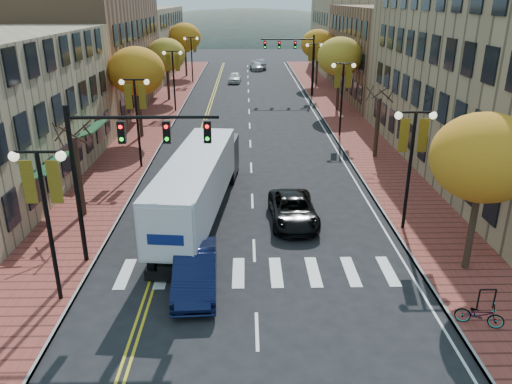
{
  "coord_description": "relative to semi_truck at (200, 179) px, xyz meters",
  "views": [
    {
      "loc": [
        -0.33,
        -16.5,
        10.93
      ],
      "look_at": [
        0.13,
        5.79,
        2.2
      ],
      "focal_mm": 35.0,
      "sensor_mm": 36.0,
      "label": 1
    }
  ],
  "objects": [
    {
      "name": "traffic_mast_far",
      "position": [
        8.21,
        34.07,
        2.8
      ],
      "size": [
        6.1,
        0.34,
        7.0
      ],
      "color": "black",
      "rests_on": "ground"
    },
    {
      "name": "lamp_left_c",
      "position": [
        -4.77,
        26.08,
        2.17
      ],
      "size": [
        1.96,
        0.36,
        6.05
      ],
      "color": "black",
      "rests_on": "ground"
    },
    {
      "name": "tree_right_d",
      "position": [
        11.73,
        42.08,
        3.17
      ],
      "size": [
        4.35,
        4.35,
        7.0
      ],
      "color": "#382619",
      "rests_on": "sidewalk_right"
    },
    {
      "name": "bicycle",
      "position": [
        10.53,
        -9.91,
        -1.54
      ],
      "size": [
        1.72,
        1.12,
        0.86
      ],
      "primitive_type": "imported",
      "rotation": [
        0.0,
        0.0,
        1.2
      ],
      "color": "gray",
      "rests_on": "sidewalk_right"
    },
    {
      "name": "tree_right_a",
      "position": [
        11.73,
        -5.92,
        2.94
      ],
      "size": [
        4.16,
        4.16,
        6.69
      ],
      "color": "#382619",
      "rests_on": "sidewalk_right"
    },
    {
      "name": "lamp_right_a",
      "position": [
        10.23,
        -1.92,
        2.17
      ],
      "size": [
        1.96,
        0.36,
        6.05
      ],
      "color": "black",
      "rests_on": "ground"
    },
    {
      "name": "tree_left_a",
      "position": [
        -6.27,
        0.08,
        0.13
      ],
      "size": [
        0.28,
        0.28,
        4.2
      ],
      "color": "#382619",
      "rests_on": "sidewalk_left"
    },
    {
      "name": "navy_sedan",
      "position": [
        0.34,
        -7.07,
        -1.33
      ],
      "size": [
        1.91,
        4.85,
        1.57
      ],
      "primitive_type": "imported",
      "rotation": [
        0.0,
        0.0,
        0.05
      ],
      "color": "black",
      "rests_on": "ground"
    },
    {
      "name": "building_right_mid",
      "position": [
        21.23,
        34.08,
        2.88
      ],
      "size": [
        15.0,
        24.0,
        10.0
      ],
      "primitive_type": "cube",
      "color": "brown",
      "rests_on": "ground"
    },
    {
      "name": "building_right_far",
      "position": [
        21.23,
        56.08,
        3.38
      ],
      "size": [
        15.0,
        20.0,
        11.0
      ],
      "primitive_type": "cube",
      "color": "#9E8966",
      "rests_on": "ground"
    },
    {
      "name": "tree_right_c",
      "position": [
        11.73,
        26.08,
        3.33
      ],
      "size": [
        4.48,
        4.48,
        7.21
      ],
      "color": "#382619",
      "rests_on": "sidewalk_right"
    },
    {
      "name": "lamp_right_b",
      "position": [
        10.23,
        16.08,
        2.17
      ],
      "size": [
        1.96,
        0.36,
        6.05
      ],
      "color": "black",
      "rests_on": "ground"
    },
    {
      "name": "car_far_oncoming",
      "position": [
        4.94,
        58.85,
        -1.38
      ],
      "size": [
        1.58,
        4.52,
        1.49
      ],
      "primitive_type": "imported",
      "rotation": [
        0.0,
        0.0,
        3.14
      ],
      "color": "#A2A1A8",
      "rests_on": "ground"
    },
    {
      "name": "building_left_mid",
      "position": [
        -14.27,
        28.08,
        3.38
      ],
      "size": [
        12.0,
        24.0,
        11.0
      ],
      "primitive_type": "cube",
      "color": "brown",
      "rests_on": "ground"
    },
    {
      "name": "tree_right_b",
      "position": [
        11.73,
        10.08,
        0.13
      ],
      "size": [
        0.28,
        0.28,
        4.2
      ],
      "color": "#382619",
      "rests_on": "sidewalk_right"
    },
    {
      "name": "traffic_mast_near",
      "position": [
        -2.75,
        -4.93,
        2.8
      ],
      "size": [
        6.1,
        0.35,
        7.0
      ],
      "color": "black",
      "rests_on": "ground"
    },
    {
      "name": "lamp_right_c",
      "position": [
        10.23,
        34.08,
        2.17
      ],
      "size": [
        1.96,
        0.36,
        6.05
      ],
      "color": "black",
      "rests_on": "ground"
    },
    {
      "name": "building_left_far",
      "position": [
        -14.27,
        53.08,
        2.63
      ],
      "size": [
        12.0,
        26.0,
        9.5
      ],
      "primitive_type": "cube",
      "color": "#9E8966",
      "rests_on": "ground"
    },
    {
      "name": "sidewalk_left",
      "position": [
        -6.27,
        24.58,
        -2.04
      ],
      "size": [
        4.0,
        85.0,
        0.15
      ],
      "primitive_type": "cube",
      "color": "brown",
      "rests_on": "ground"
    },
    {
      "name": "lamp_left_a",
      "position": [
        -4.77,
        -7.92,
        2.17
      ],
      "size": [
        1.96,
        0.36,
        6.05
      ],
      "color": "black",
      "rests_on": "ground"
    },
    {
      "name": "sidewalk_right",
      "position": [
        11.73,
        24.58,
        -2.04
      ],
      "size": [
        4.0,
        85.0,
        0.15
      ],
      "primitive_type": "cube",
      "color": "brown",
      "rests_on": "ground"
    },
    {
      "name": "black_suv",
      "position": [
        4.8,
        -0.84,
        -1.43
      ],
      "size": [
        2.46,
        5.06,
        1.39
      ],
      "primitive_type": "imported",
      "rotation": [
        0.0,
        0.0,
        0.03
      ],
      "color": "black",
      "rests_on": "ground"
    },
    {
      "name": "tree_left_c",
      "position": [
        -6.27,
        32.08,
        2.94
      ],
      "size": [
        4.16,
        4.16,
        6.69
      ],
      "color": "#382619",
      "rests_on": "sidewalk_left"
    },
    {
      "name": "lamp_left_d",
      "position": [
        -4.77,
        44.08,
        2.17
      ],
      "size": [
        1.96,
        0.36,
        6.05
      ],
      "color": "black",
      "rests_on": "ground"
    },
    {
      "name": "lamp_left_b",
      "position": [
        -4.77,
        8.08,
        2.17
      ],
      "size": [
        1.96,
        0.36,
        6.05
      ],
      "color": "black",
      "rests_on": "ground"
    },
    {
      "name": "car_far_silver",
      "position": [
        4.12,
        57.06,
        -1.47
      ],
      "size": [
        2.22,
        4.62,
        1.3
      ],
      "primitive_type": "imported",
      "rotation": [
        0.0,
        0.0,
        0.09
      ],
      "color": "#A09FA7",
      "rests_on": "ground"
    },
    {
      "name": "tree_left_b",
      "position": [
        -6.27,
        16.08,
        3.33
      ],
      "size": [
        4.48,
        4.48,
        7.21
      ],
      "color": "#382619",
      "rests_on": "sidewalk_left"
    },
    {
      "name": "ground",
      "position": [
        2.73,
        -7.92,
        -2.12
      ],
      "size": [
        200.0,
        200.0,
        0.0
      ],
      "primitive_type": "plane",
      "color": "black",
      "rests_on": "ground"
    },
    {
      "name": "semi_truck",
      "position": [
        0.0,
        0.0,
        0.0
      ],
      "size": [
        3.84,
        14.67,
        3.63
      ],
      "rotation": [
        0.0,
        0.0,
        -0.11
      ],
      "color": "black",
      "rests_on": "ground"
    },
    {
      "name": "tree_left_d",
      "position": [
        -6.27,
        50.08,
        3.48
      ],
      "size": [
        4.61,
        4.61,
        7.42
      ],
      "color": "#382619",
      "rests_on": "sidewalk_left"
    },
    {
      "name": "car_far_white",
      "position": [
        0.89,
        44.76,
        -1.43
      ],
      "size": [
        1.8,
        4.1,
        1.37
      ],
      "primitive_type": "imported",
      "rotation": [
        0.0,
        0.0,
        -0.04
      ],
      "color": "white",
      "rests_on": "ground"
    }
  ]
}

